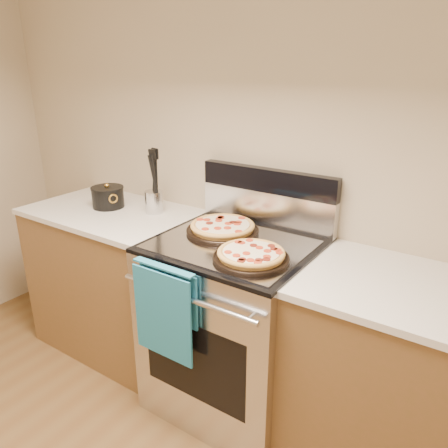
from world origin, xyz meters
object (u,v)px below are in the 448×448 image
Objects in this scene: range_body at (234,327)px; pepperoni_pizza_front at (251,255)px; utensil_crock at (154,202)px; saucepan at (108,198)px; pepperoni_pizza_back at (223,228)px.

range_body is 2.74× the size of pepperoni_pizza_front.
saucepan is at bearing -165.17° from utensil_crock.
pepperoni_pizza_front is 2.55× the size of utensil_crock.
range_body is at bearing -30.78° from pepperoni_pizza_back.
saucepan is at bearing 176.21° from range_body.
pepperoni_pizza_front is at bearing -18.48° from utensil_crock.
pepperoni_pizza_front is at bearing -9.83° from saucepan.
pepperoni_pizza_front is 0.86m from utensil_crock.
pepperoni_pizza_front reaches higher than range_body.
saucepan is (-1.11, 0.19, 0.02)m from pepperoni_pizza_front.
range_body is at bearing -12.37° from utensil_crock.
pepperoni_pizza_back is 1.93× the size of saucepan.
saucepan reaches higher than range_body.
pepperoni_pizza_back is (-0.12, 0.07, 0.50)m from range_body.
utensil_crock is at bearing 167.63° from range_body.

